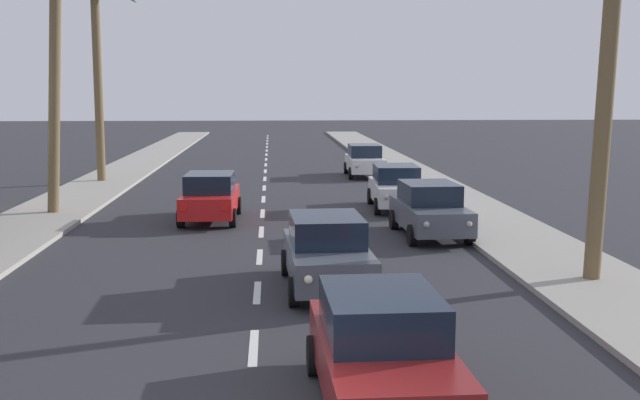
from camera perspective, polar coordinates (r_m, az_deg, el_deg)
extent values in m
cube|color=#9E998E|center=(29.85, 10.94, -0.74)|extent=(3.20, 110.00, 0.14)
cube|color=#9E998E|center=(30.02, -19.27, -0.99)|extent=(3.20, 110.00, 0.14)
cube|color=silver|center=(14.20, -4.86, -10.62)|extent=(0.16, 2.00, 0.01)
cube|color=silver|center=(17.86, -4.59, -6.71)|extent=(0.16, 2.00, 0.01)
cube|color=silver|center=(21.57, -4.42, -4.14)|extent=(0.16, 2.00, 0.01)
cube|color=silver|center=(25.31, -4.30, -2.32)|extent=(0.16, 2.00, 0.01)
cube|color=silver|center=(29.08, -4.21, -0.98)|extent=(0.16, 2.00, 0.01)
cube|color=silver|center=(32.85, -4.14, 0.06)|extent=(0.16, 2.00, 0.01)
cube|color=silver|center=(36.64, -4.08, 0.88)|extent=(0.16, 2.00, 0.01)
cube|color=silver|center=(40.43, -4.04, 1.55)|extent=(0.16, 2.00, 0.01)
cube|color=silver|center=(44.22, -4.00, 2.11)|extent=(0.16, 2.00, 0.01)
cube|color=silver|center=(48.02, -3.97, 2.57)|extent=(0.16, 2.00, 0.01)
cube|color=silver|center=(51.82, -3.95, 2.97)|extent=(0.16, 2.00, 0.01)
cube|color=silver|center=(55.62, -3.92, 3.32)|extent=(0.16, 2.00, 0.01)
cube|color=silver|center=(59.43, -3.90, 3.62)|extent=(0.16, 2.00, 0.01)
cube|color=silver|center=(63.24, -3.88, 3.88)|extent=(0.16, 2.00, 0.01)
cube|color=silver|center=(67.04, -3.87, 4.11)|extent=(0.16, 2.00, 0.01)
cube|color=silver|center=(70.85, -3.86, 4.32)|extent=(0.16, 2.00, 0.01)
cube|color=silver|center=(74.66, -3.84, 4.51)|extent=(0.16, 2.00, 0.01)
cube|color=silver|center=(78.47, -3.83, 4.68)|extent=(0.16, 2.00, 0.01)
cube|color=maroon|center=(11.43, 4.55, -11.71)|extent=(1.86, 4.34, 0.72)
cube|color=black|center=(11.36, 4.46, -8.23)|extent=(1.65, 2.24, 0.64)
cylinder|color=black|center=(13.02, 7.30, -10.94)|extent=(0.24, 0.65, 0.64)
cylinder|color=black|center=(12.78, -0.43, -11.24)|extent=(0.24, 0.65, 0.64)
cube|color=red|center=(13.54, 5.82, -8.13)|extent=(0.24, 0.07, 0.20)
cube|color=red|center=(13.36, 0.19, -8.31)|extent=(0.24, 0.07, 0.20)
cube|color=#4C515B|center=(17.97, 0.52, -4.37)|extent=(1.92, 4.36, 0.72)
cube|color=black|center=(17.99, 0.47, -2.15)|extent=(1.68, 2.26, 0.64)
cylinder|color=black|center=(16.81, 3.99, -6.53)|extent=(0.24, 0.65, 0.64)
cylinder|color=black|center=(16.61, -1.92, -6.69)|extent=(0.24, 0.65, 0.64)
cylinder|color=black|center=(19.53, 2.59, -4.46)|extent=(0.24, 0.65, 0.64)
cylinder|color=black|center=(19.36, -2.49, -4.57)|extent=(0.24, 0.65, 0.64)
sphere|color=#F9EFC6|center=(15.94, 3.60, -5.70)|extent=(0.18, 0.18, 0.18)
sphere|color=#F9EFC6|center=(15.79, -0.86, -5.82)|extent=(0.18, 0.18, 0.18)
cube|color=red|center=(20.13, 1.72, -2.74)|extent=(0.24, 0.07, 0.20)
cube|color=red|center=(20.00, -2.04, -2.81)|extent=(0.24, 0.07, 0.20)
cube|color=red|center=(27.61, -7.97, -0.09)|extent=(1.85, 4.33, 0.72)
cube|color=black|center=(27.37, -8.03, 1.27)|extent=(1.64, 2.23, 0.64)
cylinder|color=black|center=(29.15, -9.38, -0.41)|extent=(0.23, 0.64, 0.64)
cylinder|color=black|center=(28.99, -5.99, -0.39)|extent=(0.23, 0.64, 0.64)
cylinder|color=black|center=(26.37, -10.12, -1.31)|extent=(0.23, 0.64, 0.64)
cylinder|color=black|center=(26.19, -6.37, -1.30)|extent=(0.23, 0.64, 0.64)
sphere|color=#B2B2AD|center=(29.80, -8.76, 0.64)|extent=(0.18, 0.18, 0.18)
sphere|color=#B2B2AD|center=(29.69, -6.38, 0.65)|extent=(0.18, 0.18, 0.18)
cube|color=red|center=(25.54, -9.91, -0.56)|extent=(0.24, 0.06, 0.20)
cube|color=red|center=(25.40, -6.96, -0.55)|extent=(0.24, 0.06, 0.20)
cube|color=silver|center=(30.10, 5.57, 0.61)|extent=(1.92, 4.36, 0.72)
cube|color=black|center=(30.17, 5.56, 1.93)|extent=(1.68, 2.26, 0.64)
cylinder|color=black|center=(28.88, 7.60, -0.45)|extent=(0.24, 0.65, 0.64)
cylinder|color=black|center=(28.66, 4.20, -0.47)|extent=(0.24, 0.65, 0.64)
cylinder|color=black|center=(31.65, 6.80, 0.30)|extent=(0.24, 0.65, 0.64)
cylinder|color=black|center=(31.45, 3.69, 0.29)|extent=(0.24, 0.65, 0.64)
sphere|color=#B2B2AD|center=(28.04, 7.37, 0.21)|extent=(0.18, 0.18, 0.18)
sphere|color=#B2B2AD|center=(27.88, 4.85, 0.20)|extent=(0.18, 0.18, 0.18)
cube|color=red|center=(32.30, 6.27, 1.28)|extent=(0.24, 0.07, 0.20)
cube|color=red|center=(32.15, 3.94, 1.28)|extent=(0.24, 0.07, 0.20)
cube|color=silver|center=(41.45, 3.28, 2.66)|extent=(1.81, 4.32, 0.72)
cube|color=black|center=(41.54, 3.26, 3.61)|extent=(1.62, 2.22, 0.64)
cylinder|color=black|center=(40.19, 4.71, 1.96)|extent=(0.23, 0.64, 0.64)
cylinder|color=black|center=(40.00, 2.26, 1.95)|extent=(0.23, 0.64, 0.64)
cylinder|color=black|center=(42.99, 4.21, 2.36)|extent=(0.23, 0.64, 0.64)
cylinder|color=black|center=(42.81, 1.92, 2.35)|extent=(0.23, 0.64, 0.64)
sphere|color=#B2B2AD|center=(39.37, 4.52, 2.48)|extent=(0.18, 0.18, 0.18)
sphere|color=#B2B2AD|center=(39.23, 2.72, 2.48)|extent=(0.18, 0.18, 0.18)
cube|color=red|center=(43.65, 3.83, 3.06)|extent=(0.24, 0.06, 0.20)
cube|color=red|center=(43.52, 2.10, 3.05)|extent=(0.24, 0.06, 0.20)
cube|color=#4C515B|center=(24.58, 8.01, -1.09)|extent=(1.90, 4.36, 0.72)
cube|color=black|center=(24.63, 7.96, 0.53)|extent=(1.67, 2.25, 0.64)
cylinder|color=black|center=(23.51, 10.84, -2.46)|extent=(0.24, 0.65, 0.64)
cylinder|color=black|center=(23.09, 6.72, -2.56)|extent=(0.24, 0.65, 0.64)
cylinder|color=black|center=(26.20, 9.10, -1.35)|extent=(0.24, 0.65, 0.64)
cylinder|color=black|center=(25.82, 5.40, -1.42)|extent=(0.24, 0.65, 0.64)
sphere|color=#B2B2AD|center=(22.66, 10.81, -1.72)|extent=(0.18, 0.18, 0.18)
sphere|color=#B2B2AD|center=(22.34, 7.76, -1.79)|extent=(0.18, 0.18, 0.18)
cube|color=red|center=(26.79, 8.31, -0.13)|extent=(0.24, 0.07, 0.20)
cube|color=red|center=(26.51, 5.54, -0.17)|extent=(0.24, 0.07, 0.20)
cylinder|color=brown|center=(29.69, -18.76, 8.04)|extent=(0.93, 0.41, 9.54)
cylinder|color=brown|center=(39.67, -15.86, 8.19)|extent=(0.42, 0.41, 9.74)
cylinder|color=brown|center=(19.17, 20.08, 7.57)|extent=(0.63, 0.39, 9.10)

